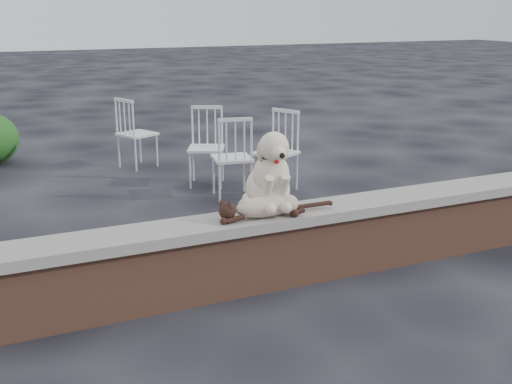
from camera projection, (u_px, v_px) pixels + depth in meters
name	position (u px, v px, depth m)	size (l,w,h in m)	color
ground	(270.00, 284.00, 4.98)	(60.00, 60.00, 0.00)	black
brick_wall	(270.00, 254.00, 4.91)	(6.00, 0.30, 0.50)	brown
capstone	(271.00, 218.00, 4.83)	(6.20, 0.40, 0.08)	slate
dog	(268.00, 169.00, 4.82)	(0.42, 0.56, 0.64)	beige
cat	(267.00, 205.00, 4.72)	(1.10, 0.26, 0.19)	tan
chair_e	(137.00, 133.00, 8.51)	(0.56, 0.56, 0.94)	white
chair_c	(232.00, 157.00, 7.14)	(0.56, 0.56, 0.94)	white
chair_d	(276.00, 151.00, 7.40)	(0.56, 0.56, 0.94)	white
chair_b	(206.00, 147.00, 7.64)	(0.56, 0.56, 0.94)	white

